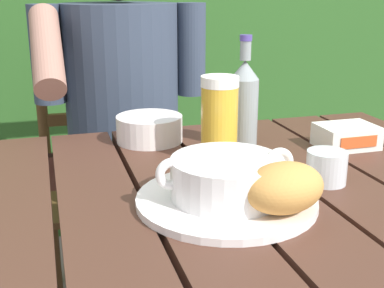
# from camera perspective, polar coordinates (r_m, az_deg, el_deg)

# --- Properties ---
(dining_table) EXTENTS (1.22, 0.80, 0.74)m
(dining_table) POSITION_cam_1_polar(r_m,az_deg,el_deg) (0.88, -0.95, -11.55)
(dining_table) COLOR #482B1F
(dining_table) RESTS_ON ground_plane
(chair_near_diner) EXTENTS (0.49, 0.46, 1.00)m
(chair_near_diner) POSITION_cam_1_polar(r_m,az_deg,el_deg) (1.71, -8.30, -3.05)
(chair_near_diner) COLOR #483017
(chair_near_diner) RESTS_ON ground_plane
(person_eating) EXTENTS (0.48, 0.47, 1.23)m
(person_eating) POSITION_cam_1_polar(r_m,az_deg,el_deg) (1.44, -7.65, 3.48)
(person_eating) COLOR #333E50
(person_eating) RESTS_ON ground_plane
(serving_plate) EXTENTS (0.28, 0.28, 0.01)m
(serving_plate) POSITION_cam_1_polar(r_m,az_deg,el_deg) (0.80, 3.86, -6.30)
(serving_plate) COLOR white
(serving_plate) RESTS_ON dining_table
(soup_bowl) EXTENTS (0.22, 0.17, 0.07)m
(soup_bowl) POSITION_cam_1_polar(r_m,az_deg,el_deg) (0.78, 3.92, -3.69)
(soup_bowl) COLOR white
(soup_bowl) RESTS_ON serving_plate
(bread_roll) EXTENTS (0.15, 0.13, 0.07)m
(bread_roll) POSITION_cam_1_polar(r_m,az_deg,el_deg) (0.74, 10.31, -4.84)
(bread_roll) COLOR #CA8D43
(bread_roll) RESTS_ON serving_plate
(beer_glass) EXTENTS (0.07, 0.07, 0.16)m
(beer_glass) POSITION_cam_1_polar(r_m,az_deg,el_deg) (0.97, 3.09, 2.85)
(beer_glass) COLOR gold
(beer_glass) RESTS_ON dining_table
(beer_bottle) EXTENTS (0.06, 0.06, 0.23)m
(beer_bottle) POSITION_cam_1_polar(r_m,az_deg,el_deg) (1.06, 5.87, 4.76)
(beer_bottle) COLOR gray
(beer_bottle) RESTS_ON dining_table
(water_glass_small) EXTENTS (0.07, 0.07, 0.06)m
(water_glass_small) POSITION_cam_1_polar(r_m,az_deg,el_deg) (0.90, 14.90, -2.53)
(water_glass_small) COLOR silver
(water_glass_small) RESTS_ON dining_table
(butter_tub) EXTENTS (0.12, 0.09, 0.05)m
(butter_tub) POSITION_cam_1_polar(r_m,az_deg,el_deg) (1.11, 16.98, 0.85)
(butter_tub) COLOR white
(butter_tub) RESTS_ON dining_table
(table_knife) EXTENTS (0.14, 0.04, 0.01)m
(table_knife) POSITION_cam_1_polar(r_m,az_deg,el_deg) (0.95, 9.64, -2.77)
(table_knife) COLOR silver
(table_knife) RESTS_ON dining_table
(diner_bowl) EXTENTS (0.14, 0.14, 0.06)m
(diner_bowl) POSITION_cam_1_polar(r_m,az_deg,el_deg) (1.11, -4.81, 1.73)
(diner_bowl) COLOR white
(diner_bowl) RESTS_ON dining_table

